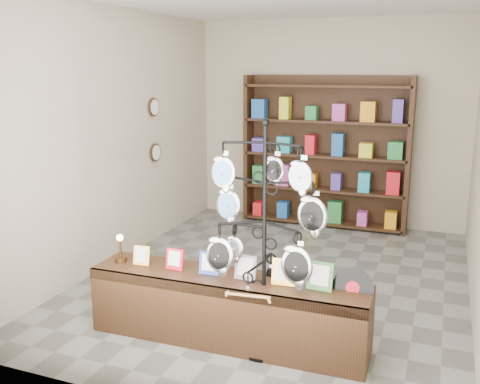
# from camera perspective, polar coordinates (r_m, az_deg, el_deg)

# --- Properties ---
(ground) EXTENTS (5.00, 5.00, 0.00)m
(ground) POSITION_cam_1_polar(r_m,az_deg,el_deg) (6.08, 3.97, -9.20)
(ground) COLOR slate
(ground) RESTS_ON ground
(room_envelope) EXTENTS (5.00, 5.00, 5.00)m
(room_envelope) POSITION_cam_1_polar(r_m,az_deg,el_deg) (5.64, 4.27, 8.46)
(room_envelope) COLOR #B9AB95
(room_envelope) RESTS_ON ground
(display_tree) EXTENTS (0.99, 0.83, 1.94)m
(display_tree) POSITION_cam_1_polar(r_m,az_deg,el_deg) (4.22, 2.63, -3.23)
(display_tree) COLOR black
(display_tree) RESTS_ON ground
(front_shelf) EXTENTS (2.41, 0.54, 0.85)m
(front_shelf) POSITION_cam_1_polar(r_m,az_deg,el_deg) (4.67, -1.33, -12.33)
(front_shelf) COLOR black
(front_shelf) RESTS_ON ground
(back_shelving) EXTENTS (2.42, 0.36, 2.20)m
(back_shelving) POSITION_cam_1_polar(r_m,az_deg,el_deg) (7.95, 9.04, 3.74)
(back_shelving) COLOR black
(back_shelving) RESTS_ON ground
(wall_clocks) EXTENTS (0.03, 0.24, 0.84)m
(wall_clocks) POSITION_cam_1_polar(r_m,az_deg,el_deg) (7.20, -9.11, 6.55)
(wall_clocks) COLOR black
(wall_clocks) RESTS_ON ground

